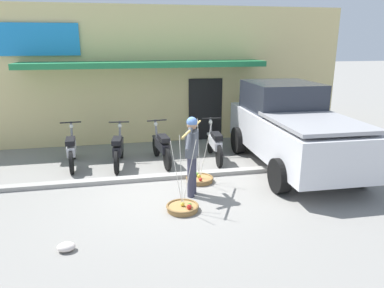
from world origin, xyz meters
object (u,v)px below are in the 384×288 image
Objects in this scene: motorcycle_second_in_row at (119,149)px; plastic_litter_bag at (66,247)px; fruit_vendor at (192,151)px; motorcycle_third_in_row at (162,147)px; parked_truck at (291,127)px; fruit_basket_left_side at (200,179)px; fruit_basket_right_side at (183,207)px; motorcycle_nearest_shop at (72,150)px; motorcycle_end_of_row at (215,144)px.

plastic_litter_bag is at bearing -102.48° from motorcycle_second_in_row.
motorcycle_third_in_row is at bearing 99.44° from fruit_vendor.
fruit_vendor is at bearing -154.88° from parked_truck.
fruit_basket_right_side is (-0.65, -1.38, -0.00)m from fruit_basket_left_side.
fruit_basket_left_side reaches higher than motorcycle_second_in_row.
fruit_vendor is 2.30m from motorcycle_third_in_row.
fruit_basket_right_side is 3.15m from motorcycle_second_in_row.
fruit_basket_right_side is 2.27m from plastic_litter_bag.
fruit_basket_right_side is at bearing 26.40° from plastic_litter_bag.
parked_truck is (2.86, 1.34, 0.05)m from fruit_vendor.
fruit_basket_right_side is 3.90m from parked_truck.
fruit_basket_right_side is at bearing -147.45° from parked_truck.
fruit_basket_left_side and fruit_basket_right_side have the same top height.
motorcycle_second_in_row is at bearing -10.10° from motorcycle_nearest_shop.
motorcycle_third_in_row is at bearing 178.55° from motorcycle_end_of_row.
fruit_basket_right_side reaches higher than motorcycle_end_of_row.
fruit_vendor is at bearing -116.50° from motorcycle_end_of_row.
fruit_vendor is 3.04m from plastic_litter_bag.
fruit_basket_right_side is 5.18× the size of plastic_litter_bag.
fruit_vendor is at bearing -42.20° from motorcycle_nearest_shop.
fruit_basket_right_side is 3.21m from motorcycle_end_of_row.
motorcycle_nearest_shop and motorcycle_end_of_row have the same top height.
fruit_basket_right_side is 0.80× the size of motorcycle_third_in_row.
motorcycle_nearest_shop is at bearing 169.90° from motorcycle_second_in_row.
parked_truck is at bearing 32.55° from fruit_basket_right_side.
fruit_basket_right_side is 0.80× the size of motorcycle_nearest_shop.
fruit_basket_right_side reaches higher than motorcycle_second_in_row.
plastic_litter_bag is at bearing -149.76° from parked_truck.
motorcycle_third_in_row is 4.40m from plastic_litter_bag.
fruit_basket_right_side is at bearing -89.16° from motorcycle_third_in_row.
motorcycle_second_in_row is 2.57m from motorcycle_end_of_row.
motorcycle_third_in_row is at bearing 90.84° from fruit_basket_right_side.
motorcycle_end_of_row is at bearing 63.50° from fruit_vendor.
motorcycle_end_of_row is (1.45, -0.04, 0.00)m from motorcycle_third_in_row.
motorcycle_second_in_row is at bearing 123.94° from fruit_vendor.
fruit_vendor is 3.65m from motorcycle_nearest_shop.
motorcycle_end_of_row is 6.51× the size of plastic_litter_bag.
parked_truck is (1.78, -0.83, 0.58)m from motorcycle_end_of_row.
fruit_vendor is 0.36× the size of parked_truck.
motorcycle_third_in_row is (1.12, -0.00, 0.00)m from motorcycle_second_in_row.
motorcycle_third_in_row is (2.31, -0.21, 0.00)m from motorcycle_nearest_shop.
motorcycle_end_of_row is (3.76, -0.25, 0.00)m from motorcycle_nearest_shop.
motorcycle_nearest_shop is at bearing 174.68° from motorcycle_third_in_row.
motorcycle_end_of_row is (1.08, 2.17, -0.52)m from fruit_vendor.
plastic_litter_bag is at bearing -144.19° from fruit_vendor.
fruit_basket_right_side is (-0.32, -0.69, -0.90)m from fruit_vendor.
fruit_vendor is 2.48m from motorcycle_end_of_row.
motorcycle_third_in_row is 0.38× the size of parked_truck.
motorcycle_end_of_row is 2.05m from parked_truck.
fruit_vendor reaches higher than motorcycle_third_in_row.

